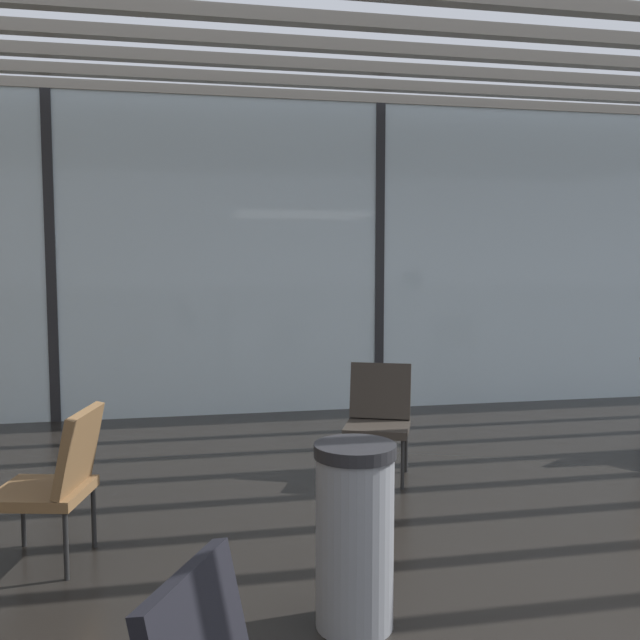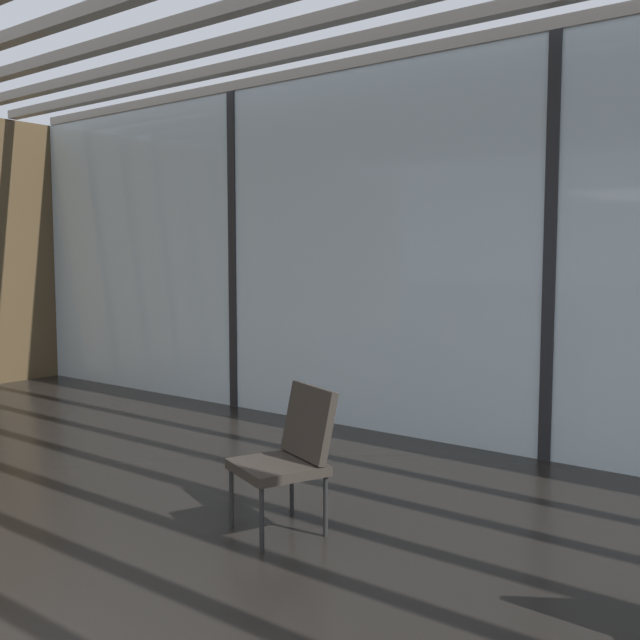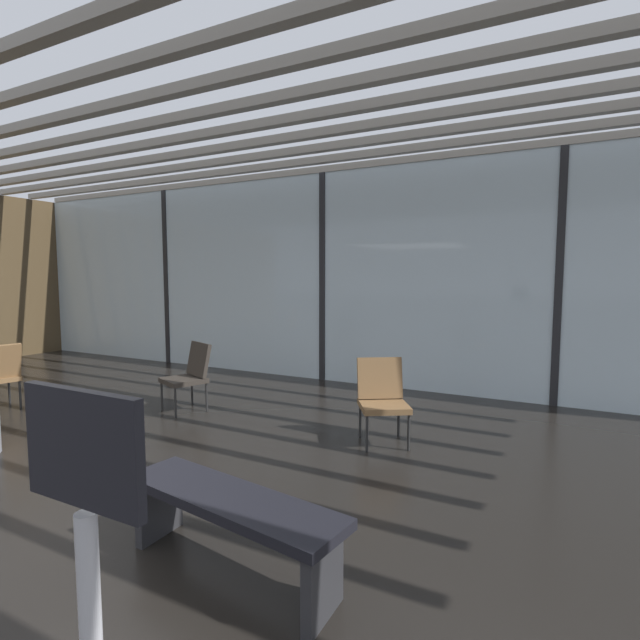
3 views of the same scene
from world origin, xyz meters
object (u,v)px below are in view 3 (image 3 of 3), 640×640
Objects in this scene: lounge_chair_3 at (382,395)px; waiting_bench at (229,512)px; lounge_chair_0 at (190,372)px; parked_airplane at (409,262)px.

lounge_chair_3 is 2.54m from waiting_bench.
lounge_chair_0 is 2.63m from lounge_chair_3.
lounge_chair_0 is 3.63m from waiting_bench.
parked_airplane is at bearing 73.23° from lounge_chair_3.
parked_airplane is 13.10× the size of lounge_chair_3.
lounge_chair_3 is (2.15, -7.88, -1.61)m from parked_airplane.
parked_airplane reaches higher than lounge_chair_0.
lounge_chair_0 is at bearing 144.21° from waiting_bench.
parked_airplane reaches higher than lounge_chair_3.
lounge_chair_3 is at bearing 22.47° from lounge_chair_0.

